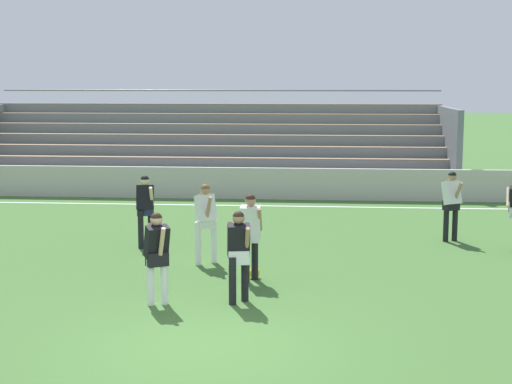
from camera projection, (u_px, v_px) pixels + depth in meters
The scene contains 11 objects.
ground_plane at pixel (200, 345), 11.44m from camera, with size 160.00×160.00×0.00m, color #3D662D.
field_line_sideline at pixel (263, 206), 23.95m from camera, with size 44.00×0.12×0.01m, color white.
sideline_wall at pixel (267, 184), 25.23m from camera, with size 48.00×0.16×1.02m, color #BCB7AD.
bleacher_stand at pixel (209, 144), 28.50m from camera, with size 17.34×5.09×3.43m.
player_white_challenging at pixel (206, 216), 16.34m from camera, with size 0.52×0.66×1.69m.
player_white_trailing_run at pixel (251, 229), 14.94m from camera, with size 0.45×0.48×1.69m.
player_dark_on_ball at pixel (239, 249), 13.48m from camera, with size 0.46×0.59×1.62m.
player_dark_pressing_high at pixel (157, 250), 13.38m from camera, with size 0.51×0.55×1.61m.
player_white_wide_right at pixel (451, 200), 18.62m from camera, with size 0.50×0.59×1.68m.
player_dark_deep_cover at pixel (145, 205), 17.92m from camera, with size 0.45×0.56×1.68m.
soccer_ball at pixel (255, 273), 15.26m from camera, with size 0.22×0.22×0.22m, color yellow.
Camera 1 is at (1.71, -10.89, 3.87)m, focal length 54.92 mm.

